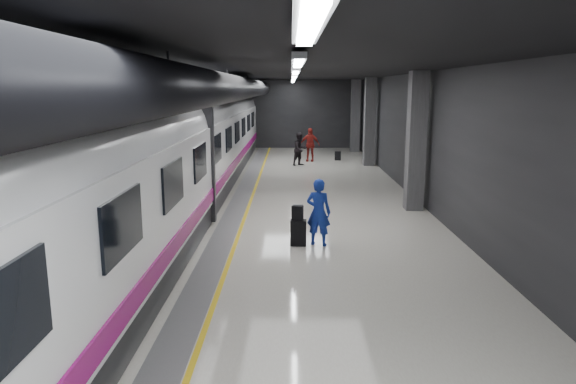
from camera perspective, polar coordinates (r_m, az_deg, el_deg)
ground at (r=15.19m, az=-1.51°, el=-3.63°), size 40.00×40.00×0.00m
platform_hall at (r=15.64m, az=-2.54°, el=9.92°), size 10.02×40.02×4.51m
train at (r=15.24m, az=-13.88°, el=4.02°), size 3.05×38.00×4.05m
traveler_main at (r=13.05m, az=3.41°, el=-2.25°), size 0.73×0.59×1.73m
suitcase_main at (r=13.14m, az=1.16°, el=-4.54°), size 0.42×0.28×0.66m
shoulder_bag at (r=13.01m, az=1.06°, el=-2.34°), size 0.31×0.22×0.37m
traveler_far_a at (r=26.70m, az=1.35°, el=4.78°), size 1.05×1.02×1.71m
traveler_far_b at (r=28.30m, az=2.44°, el=5.28°), size 1.14×0.63×1.83m
suitcase_far at (r=28.89m, az=5.56°, el=4.02°), size 0.36×0.26×0.49m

